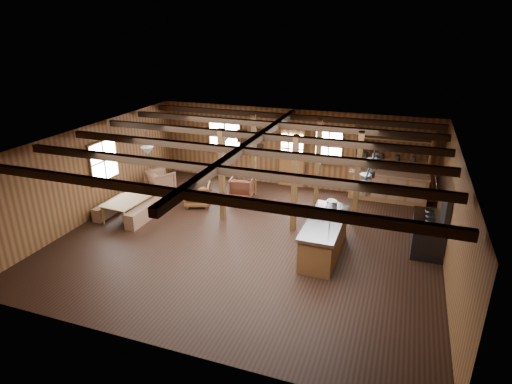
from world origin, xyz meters
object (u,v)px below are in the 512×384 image
dining_table (131,208)px  armchair_b (242,187)px  armchair_a (197,194)px  commercial_range (431,228)px  kitchen_island (324,237)px  armchair_c (161,181)px

dining_table → armchair_b: 3.72m
armchair_a → armchair_b: 1.61m
commercial_range → dining_table: bearing=-174.2°
kitchen_island → dining_table: 6.00m
armchair_a → armchair_c: (-1.80, 0.70, 0.01)m
armchair_a → armchair_b: size_ratio=1.05×
kitchen_island → armchair_b: 4.47m
kitchen_island → armchair_b: kitchen_island is taller
kitchen_island → armchair_a: (-4.50, 1.75, -0.11)m
kitchen_island → armchair_c: (-6.29, 2.45, -0.10)m
commercial_range → kitchen_island: bearing=-156.4°
commercial_range → armchair_b: bearing=163.2°
commercial_range → dining_table: commercial_range is taller
kitchen_island → armchair_c: kitchen_island is taller
dining_table → armchair_b: armchair_b is taller
commercial_range → armchair_c: 8.95m
commercial_range → armchair_a: bearing=174.8°
dining_table → armchair_a: armchair_a is taller
armchair_a → armchair_c: armchair_c is taller
kitchen_island → armchair_c: 6.75m
kitchen_island → commercial_range: bearing=24.0°
kitchen_island → armchair_b: bearing=139.7°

